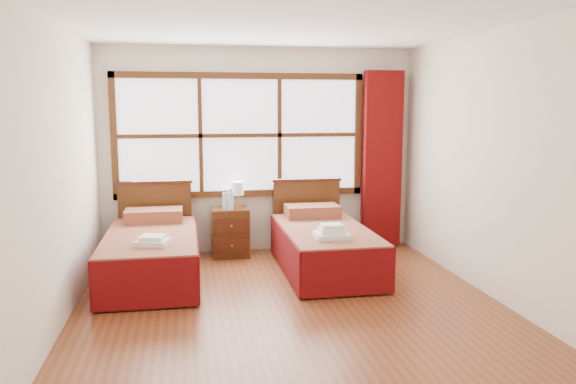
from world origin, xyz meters
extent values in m
plane|color=brown|center=(0.00, 0.00, 0.00)|extent=(4.50, 4.50, 0.00)
plane|color=white|center=(0.00, 0.00, 2.60)|extent=(4.50, 4.50, 0.00)
plane|color=silver|center=(0.00, 2.25, 1.30)|extent=(4.00, 0.00, 4.00)
plane|color=silver|center=(-2.00, 0.00, 1.30)|extent=(0.00, 4.50, 4.50)
plane|color=silver|center=(2.00, 0.00, 1.30)|extent=(0.00, 4.50, 4.50)
cube|color=white|center=(-0.25, 2.22, 1.50)|extent=(3.00, 0.02, 1.40)
cube|color=#4A2710|center=(-0.25, 2.20, 0.76)|extent=(3.16, 0.06, 0.08)
cube|color=#4A2710|center=(-0.25, 2.20, 2.24)|extent=(3.16, 0.06, 0.08)
cube|color=#4A2710|center=(-1.79, 2.20, 1.50)|extent=(0.08, 0.06, 1.56)
cube|color=#4A2710|center=(1.29, 2.20, 1.50)|extent=(0.08, 0.06, 1.56)
cube|color=#4A2710|center=(-0.75, 2.20, 1.50)|extent=(0.05, 0.05, 1.40)
cube|color=#4A2710|center=(0.25, 2.20, 1.50)|extent=(0.05, 0.05, 1.40)
cube|color=#4A2710|center=(-0.25, 2.20, 1.50)|extent=(3.00, 0.05, 0.05)
cube|color=#6C0B0A|center=(1.60, 2.11, 1.17)|extent=(0.50, 0.16, 2.30)
cube|color=#3F1C0D|center=(-1.33, 1.13, 0.14)|extent=(0.85, 1.70, 0.28)
cube|color=#5F100D|center=(-1.33, 1.13, 0.39)|extent=(0.95, 1.89, 0.23)
cube|color=#690B0D|center=(-1.81, 1.13, 0.26)|extent=(0.03, 1.89, 0.47)
cube|color=#690B0D|center=(-0.85, 1.13, 0.26)|extent=(0.03, 1.89, 0.47)
cube|color=#690B0D|center=(-1.33, 0.19, 0.26)|extent=(0.95, 0.03, 0.47)
cube|color=#5F100D|center=(-1.33, 1.82, 0.58)|extent=(0.67, 0.39, 0.15)
cube|color=#4A2710|center=(-1.33, 2.14, 0.46)|extent=(0.89, 0.06, 0.93)
cube|color=#3F1C0D|center=(-1.33, 2.14, 0.94)|extent=(0.93, 0.08, 0.04)
cube|color=#3F1C0D|center=(0.60, 1.13, 0.14)|extent=(0.84, 1.68, 0.27)
cube|color=#5F100D|center=(0.60, 1.13, 0.39)|extent=(0.94, 1.86, 0.23)
cube|color=#690B0D|center=(0.12, 1.13, 0.25)|extent=(0.03, 1.86, 0.46)
cube|color=#690B0D|center=(1.07, 1.13, 0.25)|extent=(0.03, 1.86, 0.46)
cube|color=#690B0D|center=(0.60, 0.20, 0.25)|extent=(0.94, 0.03, 0.46)
cube|color=#5F100D|center=(0.60, 1.80, 0.57)|extent=(0.66, 0.38, 0.15)
cube|color=#4A2710|center=(0.60, 2.14, 0.46)|extent=(0.88, 0.06, 0.91)
cube|color=#3F1C0D|center=(0.60, 2.14, 0.92)|extent=(0.91, 0.08, 0.04)
cube|color=#4A2710|center=(-0.41, 2.00, 0.30)|extent=(0.46, 0.41, 0.61)
cube|color=#3F1C0D|center=(-0.41, 1.78, 0.18)|extent=(0.40, 0.02, 0.18)
cube|color=#3F1C0D|center=(-0.41, 1.78, 0.43)|extent=(0.40, 0.02, 0.18)
sphere|color=#B68F3D|center=(-0.41, 1.77, 0.18)|extent=(0.03, 0.03, 0.03)
sphere|color=#B68F3D|center=(-0.41, 1.77, 0.43)|extent=(0.03, 0.03, 0.03)
cube|color=white|center=(-1.28, 0.66, 0.53)|extent=(0.36, 0.33, 0.05)
cube|color=white|center=(-1.28, 0.66, 0.58)|extent=(0.27, 0.25, 0.04)
cube|color=white|center=(0.55, 0.65, 0.53)|extent=(0.36, 0.32, 0.05)
cube|color=white|center=(0.55, 0.65, 0.58)|extent=(0.27, 0.24, 0.05)
cube|color=white|center=(0.55, 0.65, 0.63)|extent=(0.22, 0.19, 0.04)
cylinder|color=#C6883F|center=(-0.31, 2.03, 0.62)|extent=(0.10, 0.10, 0.02)
cylinder|color=#C6883F|center=(-0.31, 2.03, 0.70)|extent=(0.02, 0.02, 0.14)
cylinder|color=silver|center=(-0.31, 2.03, 0.85)|extent=(0.17, 0.17, 0.17)
cylinder|color=#BEE5F5|center=(-0.47, 1.95, 0.71)|extent=(0.06, 0.06, 0.21)
cylinder|color=blue|center=(-0.47, 1.95, 0.83)|extent=(0.03, 0.03, 0.03)
cylinder|color=#BEE5F5|center=(-0.41, 1.90, 0.72)|extent=(0.07, 0.07, 0.22)
cylinder|color=blue|center=(-0.41, 1.90, 0.85)|extent=(0.03, 0.03, 0.03)
camera|label=1|loc=(-0.93, -4.90, 1.86)|focal=35.00mm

